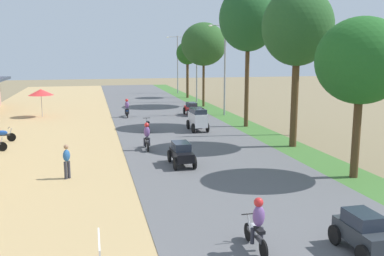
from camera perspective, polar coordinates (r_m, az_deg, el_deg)
name	(u,v)px	position (r m, az deg, el deg)	size (l,w,h in m)	color
parked_motorbike_fifth	(2,134)	(30.66, -23.93, -0.79)	(1.80, 0.54, 0.94)	black
vendor_umbrella	(41,92)	(40.88, -19.40, 4.50)	(2.20, 2.20, 2.52)	#99999E
pedestrian_on_shoulder	(67,160)	(20.68, -16.27, -4.05)	(0.43, 0.41, 1.62)	#33333D
median_tree_nearest	(361,61)	(20.93, 21.52, 8.22)	(4.09, 4.09, 7.37)	#4C351E
median_tree_second	(298,28)	(26.98, 13.82, 12.79)	(4.25, 4.25, 9.60)	#4C351E
median_tree_third	(248,19)	(33.83, 7.47, 14.17)	(4.43, 4.43, 10.80)	#4C351E
median_tree_fourth	(204,44)	(46.13, 1.56, 11.03)	(4.76, 4.76, 8.86)	#4C351E
median_tree_fifth	(187,54)	(55.00, -0.61, 9.83)	(2.81, 2.81, 7.10)	#4C351E
streetlamp_near	(225,63)	(39.82, 4.39, 8.54)	(3.16, 0.20, 8.32)	gray
streetlamp_mid	(197,64)	(50.21, 0.63, 8.42)	(3.16, 0.20, 7.55)	gray
streetlamp_far	(178,60)	(61.21, -1.92, 8.94)	(3.16, 0.20, 8.02)	gray
utility_pole_near	(298,66)	(31.04, 13.89, 7.99)	(1.80, 0.20, 9.41)	brown
car_hatchback_charcoal	(363,231)	(13.71, 21.70, -12.60)	(1.04, 2.00, 1.23)	#282D33
car_sedan_black	(181,153)	(22.19, -1.41, -3.28)	(1.10, 2.26, 1.19)	black
car_van_white	(198,118)	(31.89, 0.75, 1.33)	(1.19, 2.41, 1.67)	silver
car_sedan_red	(191,108)	(39.76, -0.09, 2.66)	(1.10, 2.26, 1.19)	red
motorbike_foreground_rider	(257,225)	(13.02, 8.57, -12.66)	(0.54, 1.80, 1.66)	black
motorbike_ahead_second	(147,137)	(25.79, -6.03, -1.19)	(0.54, 1.80, 1.66)	black
motorbike_ahead_third	(147,125)	(31.84, -5.92, 0.45)	(0.54, 1.80, 0.94)	black
motorbike_ahead_fourth	(127,108)	(39.05, -8.63, 2.58)	(0.54, 1.80, 1.66)	black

